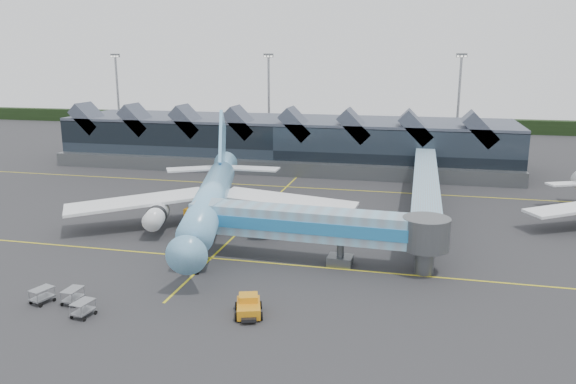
% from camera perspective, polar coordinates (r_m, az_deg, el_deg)
% --- Properties ---
extents(ground, '(260.00, 260.00, 0.00)m').
position_cam_1_polar(ground, '(70.12, -5.47, -4.50)').
color(ground, '#242426').
rests_on(ground, ground).
extents(taxi_stripes, '(120.00, 60.00, 0.01)m').
position_cam_1_polar(taxi_stripes, '(79.23, -3.17, -2.32)').
color(taxi_stripes, gold).
rests_on(taxi_stripes, ground).
extents(tree_line_far, '(260.00, 4.00, 4.00)m').
position_cam_1_polar(tree_line_far, '(175.51, 6.12, 7.06)').
color(tree_line_far, black).
rests_on(tree_line_far, ground).
extents(terminal, '(90.00, 22.25, 12.52)m').
position_cam_1_polar(terminal, '(114.84, -0.37, 5.16)').
color(terminal, black).
rests_on(terminal, ground).
extents(light_masts, '(132.40, 42.56, 22.45)m').
position_cam_1_polar(light_masts, '(126.19, 13.07, 9.05)').
color(light_masts, '#93959B').
rests_on(light_masts, ground).
extents(main_airliner, '(37.01, 43.39, 14.13)m').
position_cam_1_polar(main_airliner, '(73.29, -7.69, -0.38)').
color(main_airliner, '#6FB7E0').
rests_on(main_airliner, ground).
extents(jet_bridge, '(27.86, 5.37, 6.04)m').
position_cam_1_polar(jet_bridge, '(59.69, 4.24, -3.57)').
color(jet_bridge, '#80B7D5').
rests_on(jet_bridge, ground).
extents(fuel_truck, '(3.38, 9.09, 3.02)m').
position_cam_1_polar(fuel_truck, '(76.47, -8.17, -1.71)').
color(fuel_truck, black).
rests_on(fuel_truck, ground).
extents(pushback_tug, '(3.11, 4.02, 1.62)m').
position_cam_1_polar(pushback_tug, '(49.41, -4.03, -11.54)').
color(pushback_tug, orange).
rests_on(pushback_tug, ground).
extents(baggage_carts, '(6.93, 4.21, 1.38)m').
position_cam_1_polar(baggage_carts, '(54.26, -21.63, -10.09)').
color(baggage_carts, gray).
rests_on(baggage_carts, ground).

